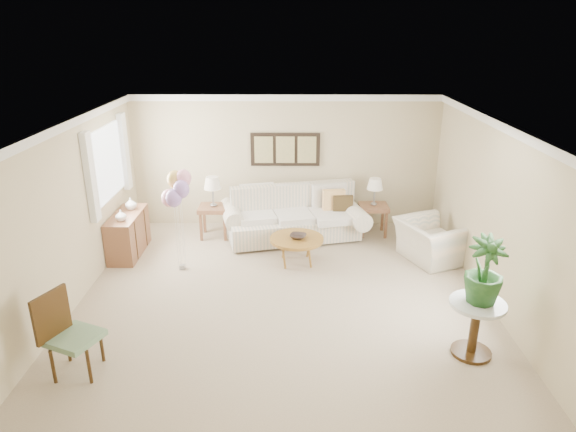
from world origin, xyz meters
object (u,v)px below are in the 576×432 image
object	(u,v)px
accent_chair	(67,332)
balloon_cluster	(177,189)
coffee_table	(297,240)
armchair	(430,241)
sofa	(293,218)

from	to	relation	value
accent_chair	balloon_cluster	bearing A→B (deg)	74.46
coffee_table	armchair	world-z (taller)	armchair
armchair	balloon_cluster	size ratio (longest dim) A/B	0.63
coffee_table	armchair	xyz separation A→B (m)	(2.30, 0.14, -0.08)
armchair	accent_chair	distance (m)	5.85
sofa	accent_chair	distance (m)	4.84
balloon_cluster	accent_chair	bearing A→B (deg)	-105.54
accent_chair	balloon_cluster	world-z (taller)	balloon_cluster
sofa	armchair	xyz separation A→B (m)	(2.35, -0.98, -0.04)
coffee_table	accent_chair	size ratio (longest dim) A/B	0.87
accent_chair	balloon_cluster	distance (m)	2.93
sofa	armchair	size ratio (longest dim) A/B	2.69
armchair	accent_chair	xyz separation A→B (m)	(-4.95, -3.10, 0.20)
coffee_table	accent_chair	xyz separation A→B (m)	(-2.65, -2.96, 0.12)
armchair	balloon_cluster	bearing A→B (deg)	72.67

